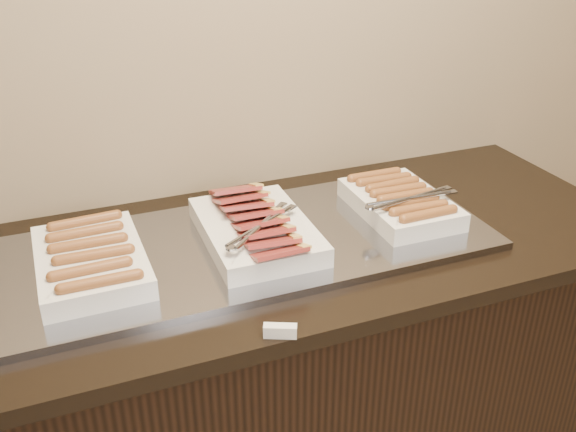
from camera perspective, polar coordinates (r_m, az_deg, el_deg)
The scene contains 6 objects.
counter at distance 1.87m, azimuth -2.91°, elevation -14.75°, with size 2.06×0.76×0.90m.
warming_tray at distance 1.61m, azimuth -3.23°, elevation -2.49°, with size 1.20×0.50×0.02m, color gray.
dish_left at distance 1.53m, azimuth -17.13°, elevation -3.75°, with size 0.24×0.35×0.07m.
dish_center at distance 1.59m, azimuth -2.85°, elevation -1.13°, with size 0.26×0.40×0.09m.
dish_right at distance 1.74m, azimuth 9.98°, elevation 1.25°, with size 0.26×0.33×0.08m.
label_holder at distance 1.30m, azimuth -0.70°, elevation -10.18°, with size 0.07×0.02×0.03m, color silver.
Camera 1 is at (-0.43, 0.80, 1.70)m, focal length 40.00 mm.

